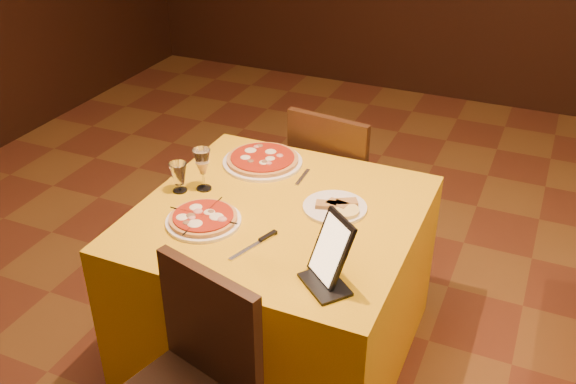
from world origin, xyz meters
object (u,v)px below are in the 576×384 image
at_px(chair_main_far, 342,184).
at_px(pizza_near, 203,219).
at_px(pizza_far, 263,161).
at_px(tablet, 331,249).
at_px(main_table, 279,284).
at_px(wine_glass, 203,169).
at_px(water_glass, 179,178).

relative_size(chair_main_far, pizza_near, 3.07).
bearing_deg(pizza_near, pizza_far, 90.44).
relative_size(pizza_far, tablet, 1.49).
bearing_deg(main_table, tablet, -43.36).
relative_size(main_table, tablet, 4.51).
xyz_separation_m(pizza_near, pizza_far, (-0.00, 0.54, 0.00)).
distance_m(pizza_near, wine_glass, 0.28).
distance_m(main_table, wine_glass, 0.59).
relative_size(pizza_near, wine_glass, 1.56).
distance_m(water_glass, tablet, 0.85).
bearing_deg(tablet, pizza_far, 171.20).
distance_m(chair_main_far, water_glass, 1.01).
distance_m(wine_glass, tablet, 0.79).
bearing_deg(pizza_far, tablet, -48.95).
bearing_deg(water_glass, pizza_far, 59.93).
relative_size(pizza_far, wine_glass, 1.92).
distance_m(pizza_near, water_glass, 0.28).
distance_m(pizza_near, pizza_far, 0.54).
bearing_deg(wine_glass, pizza_far, 67.69).
bearing_deg(tablet, water_glass, -160.50).
xyz_separation_m(chair_main_far, wine_glass, (-0.36, -0.77, 0.39)).
bearing_deg(tablet, wine_glass, -166.50).
bearing_deg(water_glass, chair_main_far, 61.48).
bearing_deg(pizza_near, water_glass, 141.28).
bearing_deg(chair_main_far, pizza_near, 84.05).
relative_size(chair_main_far, water_glass, 7.00).
height_order(main_table, wine_glass, wine_glass).
relative_size(water_glass, tablet, 0.53).
distance_m(main_table, water_glass, 0.63).
relative_size(chair_main_far, wine_glass, 4.79).
xyz_separation_m(main_table, tablet, (0.34, -0.32, 0.49)).
distance_m(chair_main_far, pizza_near, 1.07).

